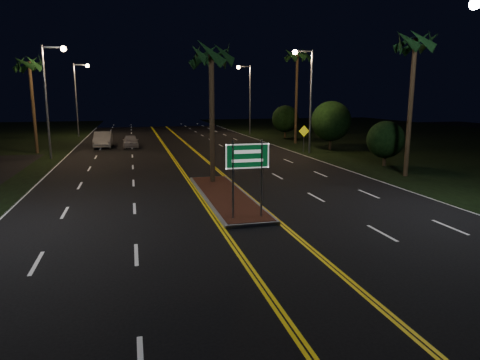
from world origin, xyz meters
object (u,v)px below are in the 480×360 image
object	(u,v)px
streetlight_right_far	(247,92)
palm_right_near	(415,43)
palm_median	(211,55)
palm_right_far	(297,56)
streetlight_left_mid	(50,89)
shrub_mid	(331,121)
palm_left_far	(29,65)
streetlight_right_mid	(307,89)
shrub_near	(386,140)
car_far	(103,138)
streetlight_left_far	(79,91)
car_near	(131,140)
shrub_far	(285,119)
median_island	(226,196)
highway_sign	(247,163)
warning_sign	(304,135)

from	to	relation	value
streetlight_right_far	palm_right_near	bearing A→B (deg)	-86.63
palm_median	palm_right_far	bearing A→B (deg)	56.72
palm_right_near	streetlight_left_mid	bearing A→B (deg)	148.80
palm_median	shrub_mid	world-z (taller)	palm_median
streetlight_left_mid	palm_left_far	size ratio (longest dim) A/B	1.02
streetlight_right_mid	streetlight_right_far	bearing A→B (deg)	90.00
streetlight_left_mid	streetlight_right_far	distance (m)	27.83
shrub_near	car_far	bearing A→B (deg)	140.08
streetlight_left_far	shrub_mid	bearing A→B (deg)	-39.10
streetlight_left_mid	shrub_near	xyz separation A→B (m)	(24.11, -10.00, -3.71)
palm_median	car_near	bearing A→B (deg)	102.94
streetlight_right_far	palm_right_near	size ratio (longest dim) A/B	0.97
streetlight_right_mid	streetlight_right_far	world-z (taller)	same
palm_right_near	shrub_far	size ratio (longest dim) A/B	2.35
shrub_mid	shrub_far	size ratio (longest dim) A/B	1.17
shrub_far	shrub_near	bearing A→B (deg)	-90.78
palm_right_near	palm_median	bearing A→B (deg)	177.71
streetlight_right_mid	shrub_far	distance (m)	14.74
shrub_mid	median_island	bearing A→B (deg)	-129.47
palm_median	streetlight_left_far	bearing A→B (deg)	107.58
streetlight_left_mid	palm_right_far	bearing A→B (deg)	14.37
streetlight_left_mid	palm_median	world-z (taller)	streetlight_left_mid
streetlight_left_mid	highway_sign	bearing A→B (deg)	-63.41
palm_median	median_island	bearing A→B (deg)	-90.00
median_island	streetlight_right_far	bearing A→B (deg)	73.13
palm_right_far	median_island	bearing A→B (deg)	-119.10
streetlight_left_mid	shrub_mid	size ratio (longest dim) A/B	1.95
palm_left_far	shrub_near	size ratio (longest dim) A/B	2.67
streetlight_left_far	shrub_mid	xyz separation A→B (m)	(24.61, -20.00, -2.93)
streetlight_right_mid	warning_sign	bearing A→B (deg)	77.80
streetlight_right_far	streetlight_right_mid	bearing A→B (deg)	-90.00
shrub_far	car_near	xyz separation A→B (m)	(-18.41, -5.46, -1.60)
car_far	palm_right_far	bearing A→B (deg)	-3.58
median_island	palm_left_far	size ratio (longest dim) A/B	1.16
highway_sign	warning_sign	bearing A→B (deg)	61.71
palm_median	warning_sign	distance (m)	17.38
car_near	median_island	bearing A→B (deg)	-79.82
streetlight_right_mid	median_island	bearing A→B (deg)	-125.28
palm_right_far	car_near	size ratio (longest dim) A/B	2.32
palm_right_near	car_near	size ratio (longest dim) A/B	2.10
palm_right_near	warning_sign	size ratio (longest dim) A/B	3.81
palm_left_far	palm_right_far	size ratio (longest dim) A/B	0.85
median_island	shrub_mid	size ratio (longest dim) A/B	2.22
streetlight_right_mid	car_far	size ratio (longest dim) A/B	1.65
streetlight_right_mid	palm_median	xyz separation A→B (m)	(-10.61, -11.50, 1.62)
median_island	streetlight_left_mid	world-z (taller)	streetlight_left_mid
shrub_near	shrub_mid	size ratio (longest dim) A/B	0.71
palm_left_far	car_far	size ratio (longest dim) A/B	1.61
shrub_near	warning_sign	size ratio (longest dim) A/B	1.35
streetlight_right_far	palm_median	bearing A→B (deg)	-108.62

